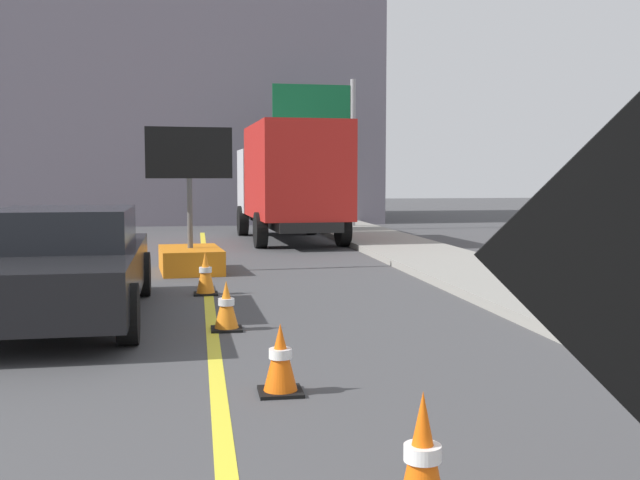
{
  "coord_description": "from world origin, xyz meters",
  "views": [
    {
      "loc": [
        -0.15,
        -0.25,
        1.78
      ],
      "look_at": [
        0.63,
        4.56,
        1.37
      ],
      "focal_mm": 42.36,
      "sensor_mm": 36.0,
      "label": 1
    }
  ],
  "objects_px": {
    "highway_guide_sign": "(330,127)",
    "box_truck": "(290,179)",
    "traffic_cone_near_sign": "(422,464)",
    "traffic_cone_far_lane": "(226,306)",
    "pickup_car": "(63,263)",
    "arrow_board_trailer": "(190,246)",
    "traffic_cone_curbside": "(205,273)",
    "traffic_cone_mid_lane": "(280,359)"
  },
  "relations": [
    {
      "from": "arrow_board_trailer",
      "to": "traffic_cone_far_lane",
      "type": "distance_m",
      "value": 5.59
    },
    {
      "from": "traffic_cone_near_sign",
      "to": "traffic_cone_curbside",
      "type": "xyz_separation_m",
      "value": [
        -0.98,
        7.93,
        -0.03
      ]
    },
    {
      "from": "traffic_cone_curbside",
      "to": "pickup_car",
      "type": "bearing_deg",
      "value": -137.92
    },
    {
      "from": "traffic_cone_near_sign",
      "to": "arrow_board_trailer",
      "type": "bearing_deg",
      "value": 96.49
    },
    {
      "from": "arrow_board_trailer",
      "to": "traffic_cone_far_lane",
      "type": "bearing_deg",
      "value": -85.33
    },
    {
      "from": "box_truck",
      "to": "traffic_cone_mid_lane",
      "type": "bearing_deg",
      "value": -97.33
    },
    {
      "from": "traffic_cone_mid_lane",
      "to": "traffic_cone_curbside",
      "type": "height_order",
      "value": "traffic_cone_curbside"
    },
    {
      "from": "highway_guide_sign",
      "to": "traffic_cone_far_lane",
      "type": "bearing_deg",
      "value": -104.16
    },
    {
      "from": "highway_guide_sign",
      "to": "box_truck",
      "type": "bearing_deg",
      "value": -113.83
    },
    {
      "from": "arrow_board_trailer",
      "to": "traffic_cone_near_sign",
      "type": "bearing_deg",
      "value": -83.51
    },
    {
      "from": "highway_guide_sign",
      "to": "traffic_cone_curbside",
      "type": "xyz_separation_m",
      "value": [
        -4.27,
        -13.35,
        -3.1
      ]
    },
    {
      "from": "pickup_car",
      "to": "traffic_cone_near_sign",
      "type": "bearing_deg",
      "value": -66.32
    },
    {
      "from": "pickup_car",
      "to": "traffic_cone_mid_lane",
      "type": "xyz_separation_m",
      "value": [
        2.34,
        -3.77,
        -0.41
      ]
    },
    {
      "from": "traffic_cone_mid_lane",
      "to": "traffic_cone_near_sign",
      "type": "bearing_deg",
      "value": -80.37
    },
    {
      "from": "box_truck",
      "to": "pickup_car",
      "type": "distance_m",
      "value": 11.63
    },
    {
      "from": "arrow_board_trailer",
      "to": "box_truck",
      "type": "height_order",
      "value": "box_truck"
    },
    {
      "from": "arrow_board_trailer",
      "to": "highway_guide_sign",
      "type": "distance_m",
      "value": 11.81
    },
    {
      "from": "box_truck",
      "to": "traffic_cone_near_sign",
      "type": "xyz_separation_m",
      "value": [
        -1.44,
        -17.1,
        -1.37
      ]
    },
    {
      "from": "highway_guide_sign",
      "to": "traffic_cone_near_sign",
      "type": "distance_m",
      "value": 21.75
    },
    {
      "from": "arrow_board_trailer",
      "to": "traffic_cone_curbside",
      "type": "relative_size",
      "value": 4.07
    },
    {
      "from": "traffic_cone_curbside",
      "to": "traffic_cone_near_sign",
      "type": "bearing_deg",
      "value": -82.97
    },
    {
      "from": "traffic_cone_curbside",
      "to": "highway_guide_sign",
      "type": "bearing_deg",
      "value": 72.28
    },
    {
      "from": "box_truck",
      "to": "traffic_cone_near_sign",
      "type": "bearing_deg",
      "value": -94.82
    },
    {
      "from": "traffic_cone_far_lane",
      "to": "box_truck",
      "type": "bearing_deg",
      "value": 79.47
    },
    {
      "from": "traffic_cone_mid_lane",
      "to": "arrow_board_trailer",
      "type": "bearing_deg",
      "value": 95.51
    },
    {
      "from": "arrow_board_trailer",
      "to": "traffic_cone_mid_lane",
      "type": "distance_m",
      "value": 8.27
    },
    {
      "from": "arrow_board_trailer",
      "to": "traffic_cone_near_sign",
      "type": "xyz_separation_m",
      "value": [
        1.23,
        -10.77,
        -0.12
      ]
    },
    {
      "from": "traffic_cone_mid_lane",
      "to": "highway_guide_sign",
      "type": "bearing_deg",
      "value": 78.77
    },
    {
      "from": "box_truck",
      "to": "traffic_cone_far_lane",
      "type": "relative_size",
      "value": 11.33
    },
    {
      "from": "traffic_cone_mid_lane",
      "to": "traffic_cone_far_lane",
      "type": "height_order",
      "value": "traffic_cone_mid_lane"
    },
    {
      "from": "box_truck",
      "to": "traffic_cone_mid_lane",
      "type": "distance_m",
      "value": 14.75
    },
    {
      "from": "traffic_cone_near_sign",
      "to": "box_truck",
      "type": "bearing_deg",
      "value": 85.18
    },
    {
      "from": "box_truck",
      "to": "traffic_cone_curbside",
      "type": "height_order",
      "value": "box_truck"
    },
    {
      "from": "box_truck",
      "to": "pickup_car",
      "type": "xyz_separation_m",
      "value": [
        -4.21,
        -10.79,
        -1.03
      ]
    },
    {
      "from": "pickup_car",
      "to": "highway_guide_sign",
      "type": "distance_m",
      "value": 16.38
    },
    {
      "from": "arrow_board_trailer",
      "to": "box_truck",
      "type": "bearing_deg",
      "value": 67.16
    },
    {
      "from": "highway_guide_sign",
      "to": "traffic_cone_far_lane",
      "type": "relative_size",
      "value": 8.61
    },
    {
      "from": "traffic_cone_mid_lane",
      "to": "traffic_cone_far_lane",
      "type": "bearing_deg",
      "value": 97.26
    },
    {
      "from": "pickup_car",
      "to": "traffic_cone_near_sign",
      "type": "relative_size",
      "value": 7.03
    },
    {
      "from": "highway_guide_sign",
      "to": "traffic_cone_mid_lane",
      "type": "height_order",
      "value": "highway_guide_sign"
    },
    {
      "from": "highway_guide_sign",
      "to": "traffic_cone_curbside",
      "type": "bearing_deg",
      "value": -107.72
    },
    {
      "from": "pickup_car",
      "to": "traffic_cone_near_sign",
      "type": "xyz_separation_m",
      "value": [
        2.77,
        -6.31,
        -0.34
      ]
    }
  ]
}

